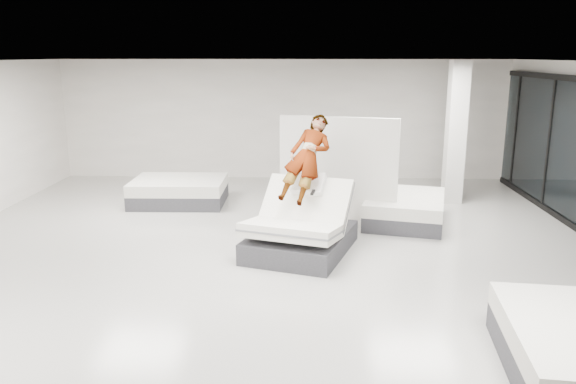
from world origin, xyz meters
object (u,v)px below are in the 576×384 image
object	(u,v)px
remote	(313,192)
flat_bed_right_far	(405,209)
hero_bed	(300,230)
flat_bed_left_far	(179,191)
divider_panel	(337,171)
column	(456,133)
person	(307,175)

from	to	relation	value
remote	flat_bed_right_far	xyz separation A→B (m)	(1.89, 1.96, -0.81)
hero_bed	flat_bed_left_far	distance (m)	4.25
divider_panel	flat_bed_left_far	distance (m)	3.89
remote	column	bearing A→B (deg)	66.23
flat_bed_left_far	column	bearing A→B (deg)	3.26
divider_panel	flat_bed_right_far	distance (m)	1.61
person	divider_panel	distance (m)	1.54
person	column	size ratio (longest dim) A/B	0.54
hero_bed	column	bearing A→B (deg)	45.84
divider_panel	flat_bed_right_far	size ratio (longest dim) A/B	1.03
column	person	bearing A→B (deg)	-135.98
person	flat_bed_left_far	distance (m)	4.22
person	flat_bed_right_far	size ratio (longest dim) A/B	0.76
person	flat_bed_left_far	xyz separation A→B (m)	(-2.92, 2.87, -1.02)
flat_bed_right_far	column	distance (m)	2.52
flat_bed_right_far	person	bearing A→B (deg)	-141.93
hero_bed	person	distance (m)	0.97
hero_bed	divider_panel	size ratio (longest dim) A/B	1.01
hero_bed	remote	world-z (taller)	hero_bed
column	flat_bed_right_far	bearing A→B (deg)	-128.93
hero_bed	column	xyz separation A→B (m)	(3.44, 3.54, 1.21)
person	flat_bed_right_far	xyz separation A→B (m)	(1.99, 1.56, -1.02)
flat_bed_right_far	column	world-z (taller)	column
hero_bed	remote	xyz separation A→B (m)	(0.20, -0.08, 0.69)
person	divider_panel	size ratio (longest dim) A/B	0.73
hero_bed	column	distance (m)	5.08
hero_bed	person	bearing A→B (deg)	72.03
flat_bed_left_far	flat_bed_right_far	bearing A→B (deg)	-14.89
flat_bed_right_far	flat_bed_left_far	size ratio (longest dim) A/B	1.10
remote	flat_bed_left_far	distance (m)	4.52
remote	flat_bed_right_far	bearing A→B (deg)	64.02
person	flat_bed_left_far	world-z (taller)	person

